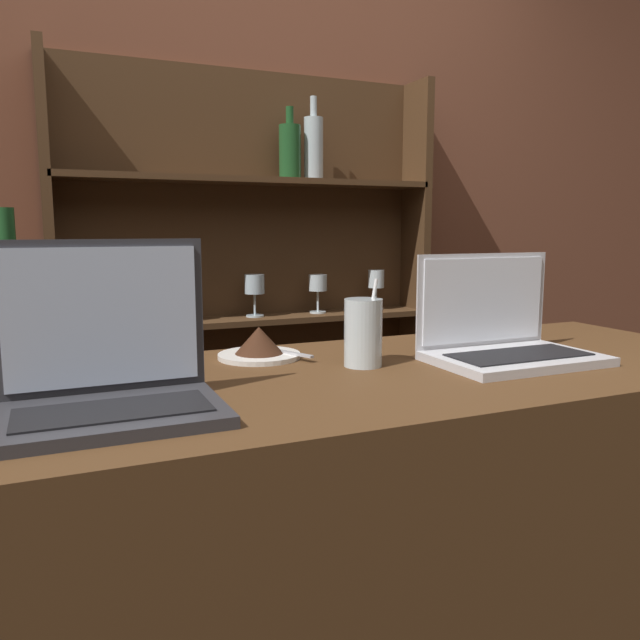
% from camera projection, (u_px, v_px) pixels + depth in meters
% --- Properties ---
extents(bar_counter, '(1.68, 0.64, 1.07)m').
position_uv_depth(bar_counter, '(372.00, 623.00, 1.29)').
color(bar_counter, '#4C3019').
rests_on(bar_counter, ground_plane).
extents(back_wall, '(7.00, 0.06, 2.70)m').
position_uv_depth(back_wall, '(223.00, 227.00, 2.19)').
color(back_wall, brown).
rests_on(back_wall, ground_plane).
extents(back_shelf, '(1.31, 0.18, 1.88)m').
position_uv_depth(back_shelf, '(253.00, 333.00, 2.20)').
color(back_shelf, '#472D19').
rests_on(back_shelf, ground_plane).
extents(laptop_near, '(0.31, 0.21, 0.26)m').
position_uv_depth(laptop_near, '(109.00, 374.00, 0.92)').
color(laptop_near, '#333338').
rests_on(laptop_near, bar_counter).
extents(laptop_far, '(0.34, 0.22, 0.22)m').
position_uv_depth(laptop_far, '(504.00, 337.00, 1.30)').
color(laptop_far, silver).
rests_on(laptop_far, bar_counter).
extents(cake_plate, '(0.18, 0.18, 0.07)m').
position_uv_depth(cake_plate, '(259.00, 345.00, 1.32)').
color(cake_plate, silver).
rests_on(cake_plate, bar_counter).
extents(water_glass, '(0.08, 0.08, 0.17)m').
position_uv_depth(water_glass, '(363.00, 333.00, 1.24)').
color(water_glass, silver).
rests_on(water_glass, bar_counter).
extents(wine_bottle_green, '(0.07, 0.07, 0.30)m').
position_uv_depth(wine_bottle_green, '(14.00, 328.00, 0.98)').
color(wine_bottle_green, '#1E4C23').
rests_on(wine_bottle_green, bar_counter).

